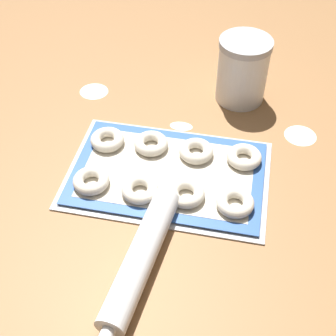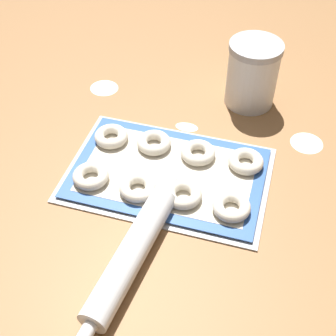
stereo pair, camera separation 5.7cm
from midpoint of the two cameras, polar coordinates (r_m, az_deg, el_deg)
name	(u,v)px [view 1 (the left image)]	position (r m, az deg, el deg)	size (l,w,h in m)	color
ground_plane	(177,174)	(1.01, -0.56, -0.81)	(2.80, 2.80, 0.00)	olive
baking_tray	(168,174)	(1.01, -1.62, -0.79)	(0.43, 0.29, 0.01)	#B2B5BA
baking_mat	(168,172)	(1.01, -1.62, -0.58)	(0.41, 0.26, 0.00)	#2D569E
bagel_front_far_left	(91,181)	(0.99, -10.99, -1.58)	(0.08, 0.08, 0.02)	silver
bagel_front_mid_left	(140,189)	(0.96, -5.15, -2.66)	(0.08, 0.08, 0.02)	silver
bagel_front_mid_right	(186,193)	(0.95, 0.50, -3.16)	(0.08, 0.08, 0.02)	silver
bagel_front_far_right	(235,203)	(0.94, 6.47, -4.27)	(0.08, 0.08, 0.02)	silver
bagel_back_far_left	(107,140)	(1.07, -8.93, 3.39)	(0.08, 0.08, 0.02)	silver
bagel_back_mid_left	(151,144)	(1.05, -3.62, 2.95)	(0.08, 0.08, 0.02)	silver
bagel_back_mid_right	(196,151)	(1.03, 1.88, 2.03)	(0.08, 0.08, 0.02)	silver
bagel_back_far_right	(244,157)	(1.03, 7.71, 1.29)	(0.08, 0.08, 0.02)	silver
flour_canister	(242,70)	(1.18, 7.68, 11.71)	(0.13, 0.13, 0.16)	white
rolling_pin	(142,256)	(0.86, -5.17, -10.66)	(0.09, 0.39, 0.05)	silver
flour_patch_near	(181,126)	(1.13, 0.17, 5.13)	(0.06, 0.03, 0.00)	white
flour_patch_far	(94,91)	(1.26, -10.32, 9.19)	(0.07, 0.07, 0.00)	white
flour_patch_side	(300,135)	(1.14, 14.47, 3.86)	(0.08, 0.07, 0.00)	white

